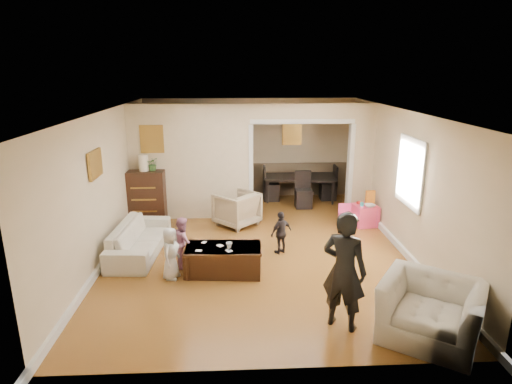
{
  "coord_description": "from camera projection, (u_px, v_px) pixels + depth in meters",
  "views": [
    {
      "loc": [
        -0.38,
        -7.62,
        3.32
      ],
      "look_at": [
        0.0,
        0.2,
        1.05
      ],
      "focal_mm": 29.88,
      "sensor_mm": 36.0,
      "label": 1
    }
  ],
  "objects": [
    {
      "name": "potted_plant",
      "position": [
        153.0,
        164.0,
        9.27
      ],
      "size": [
        0.27,
        0.23,
        0.3
      ],
      "primitive_type": "imported",
      "color": "#3E6B2F",
      "rests_on": "dresser"
    },
    {
      "name": "armchair_back",
      "position": [
        237.0,
        209.0,
        9.32
      ],
      "size": [
        1.14,
        1.14,
        0.75
      ],
      "primitive_type": "imported",
      "rotation": [
        0.0,
        0.0,
        3.92
      ],
      "color": "tan",
      "rests_on": "ground"
    },
    {
      "name": "child_kneel_b",
      "position": [
        183.0,
        242.0,
        7.35
      ],
      "size": [
        0.44,
        0.51,
        0.89
      ],
      "primitive_type": "imported",
      "rotation": [
        0.0,
        0.0,
        1.84
      ],
      "color": "#CA7E9A",
      "rests_on": "ground"
    },
    {
      "name": "framed_art_alcove",
      "position": [
        292.0,
        133.0,
        11.13
      ],
      "size": [
        0.45,
        0.03,
        0.55
      ],
      "primitive_type": "cube",
      "color": "brown"
    },
    {
      "name": "cyan_cup",
      "position": [
        362.0,
        204.0,
        9.22
      ],
      "size": [
        0.08,
        0.08,
        0.08
      ],
      "primitive_type": "cylinder",
      "color": "#2ACED6",
      "rests_on": "play_table"
    },
    {
      "name": "cereal_box",
      "position": [
        370.0,
        197.0,
        9.35
      ],
      "size": [
        0.21,
        0.1,
        0.3
      ],
      "primitive_type": "cube",
      "rotation": [
        0.0,
        0.0,
        0.16
      ],
      "color": "yellow",
      "rests_on": "play_table"
    },
    {
      "name": "play_bowl",
      "position": [
        370.0,
        206.0,
        9.17
      ],
      "size": [
        0.26,
        0.26,
        0.06
      ],
      "primitive_type": "imported",
      "rotation": [
        0.0,
        0.0,
        0.16
      ],
      "color": "white",
      "rests_on": "play_table"
    },
    {
      "name": "child_toddler",
      "position": [
        281.0,
        233.0,
        7.87
      ],
      "size": [
        0.5,
        0.44,
        0.81
      ],
      "primitive_type": "imported",
      "rotation": [
        0.0,
        0.0,
        -2.52
      ],
      "color": "black",
      "rests_on": "ground"
    },
    {
      "name": "sofa",
      "position": [
        139.0,
        239.0,
        7.9
      ],
      "size": [
        0.89,
        1.99,
        0.57
      ],
      "primitive_type": "imported",
      "rotation": [
        0.0,
        0.0,
        1.51
      ],
      "color": "beige",
      "rests_on": "ground"
    },
    {
      "name": "dresser",
      "position": [
        146.0,
        196.0,
        9.47
      ],
      "size": [
        0.86,
        0.48,
        1.18
      ],
      "primitive_type": "cube",
      "color": "black",
      "rests_on": "ground"
    },
    {
      "name": "table_lamp",
      "position": [
        144.0,
        163.0,
        9.26
      ],
      "size": [
        0.22,
        0.22,
        0.36
      ],
      "primitive_type": "cylinder",
      "color": "#F4E7C6",
      "rests_on": "dresser"
    },
    {
      "name": "partition_header",
      "position": [
        302.0,
        111.0,
        9.36
      ],
      "size": [
        2.22,
        0.18,
        0.35
      ],
      "primitive_type": "cube",
      "color": "beige",
      "rests_on": "partition_right"
    },
    {
      "name": "armchair_front",
      "position": [
        431.0,
        311.0,
        5.37
      ],
      "size": [
        1.56,
        1.52,
        0.77
      ],
      "primitive_type": "imported",
      "rotation": [
        0.0,
        0.0,
        -0.6
      ],
      "color": "beige",
      "rests_on": "ground"
    },
    {
      "name": "window_pane",
      "position": [
        411.0,
        172.0,
        7.56
      ],
      "size": [
        0.03,
        0.95,
        1.1
      ],
      "primitive_type": "cube",
      "color": "white",
      "rests_on": "ground"
    },
    {
      "name": "dining_table",
      "position": [
        300.0,
        188.0,
        11.16
      ],
      "size": [
        1.95,
        1.24,
        0.65
      ],
      "primitive_type": "imported",
      "rotation": [
        0.0,
        0.0,
        -0.12
      ],
      "color": "black",
      "rests_on": "ground"
    },
    {
      "name": "coffee_table",
      "position": [
        223.0,
        260.0,
        7.15
      ],
      "size": [
        1.3,
        0.73,
        0.47
      ],
      "primitive_type": "cube",
      "rotation": [
        0.0,
        0.0,
        -0.08
      ],
      "color": "#331A10",
      "rests_on": "ground"
    },
    {
      "name": "craft_papers",
      "position": [
        216.0,
        248.0,
        7.03
      ],
      "size": [
        0.62,
        0.5,
        0.0
      ],
      "color": "white",
      "rests_on": "coffee_table"
    },
    {
      "name": "toy_block",
      "position": [
        359.0,
        203.0,
        9.39
      ],
      "size": [
        0.1,
        0.09,
        0.05
      ],
      "primitive_type": "cube",
      "rotation": [
        0.0,
        0.0,
        0.51
      ],
      "color": "red",
      "rests_on": "play_table"
    },
    {
      "name": "partition_right",
      "position": [
        361.0,
        161.0,
        9.73
      ],
      "size": [
        0.55,
        0.18,
        2.6
      ],
      "primitive_type": "cube",
      "color": "beige",
      "rests_on": "ground"
    },
    {
      "name": "floor",
      "position": [
        256.0,
        247.0,
        8.25
      ],
      "size": [
        7.0,
        7.0,
        0.0
      ],
      "primitive_type": "plane",
      "color": "#9E6828",
      "rests_on": "ground"
    },
    {
      "name": "partition_left",
      "position": [
        191.0,
        162.0,
        9.55
      ],
      "size": [
        2.75,
        0.18,
        2.6
      ],
      "primitive_type": "cube",
      "color": "beige",
      "rests_on": "ground"
    },
    {
      "name": "adult_person",
      "position": [
        344.0,
        271.0,
        5.49
      ],
      "size": [
        0.71,
        0.65,
        1.62
      ],
      "primitive_type": "imported",
      "rotation": [
        0.0,
        0.0,
        2.55
      ],
      "color": "black",
      "rests_on": "ground"
    },
    {
      "name": "framed_art_partition",
      "position": [
        152.0,
        139.0,
        9.27
      ],
      "size": [
        0.45,
        0.03,
        0.55
      ],
      "primitive_type": "cube",
      "color": "brown",
      "rests_on": "partition_left"
    },
    {
      "name": "play_table",
      "position": [
        365.0,
        215.0,
        9.35
      ],
      "size": [
        0.54,
        0.54,
        0.46
      ],
      "primitive_type": "cube",
      "rotation": [
        0.0,
        0.0,
        0.16
      ],
      "color": "#FE4272",
      "rests_on": "ground"
    },
    {
      "name": "child_kneel_a",
      "position": [
        171.0,
        253.0,
        6.91
      ],
      "size": [
        0.38,
        0.48,
        0.88
      ],
      "primitive_type": "imported",
      "rotation": [
        0.0,
        0.0,
        1.32
      ],
      "color": "silver",
      "rests_on": "ground"
    },
    {
      "name": "coffee_cup",
      "position": [
        229.0,
        245.0,
        7.03
      ],
      "size": [
        0.11,
        0.11,
        0.1
      ],
      "primitive_type": "imported",
      "rotation": [
        0.0,
        0.0,
        -0.08
      ],
      "color": "beige",
      "rests_on": "coffee_table"
    },
    {
      "name": "framed_art_sofa_wall",
      "position": [
        95.0,
        164.0,
        7.05
      ],
      "size": [
        0.03,
        0.55,
        0.4
      ],
      "primitive_type": "cube",
      "color": "brown"
    }
  ]
}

